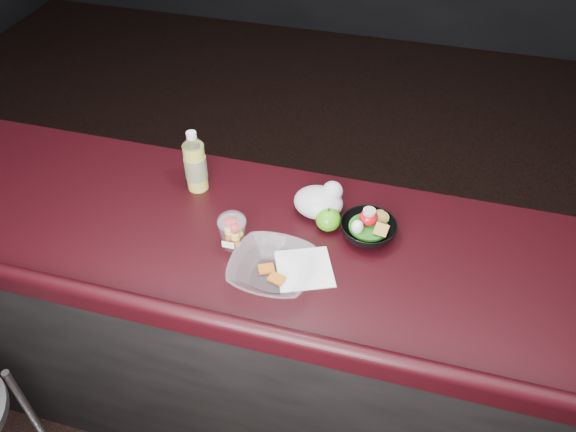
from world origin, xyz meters
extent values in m
cube|color=black|center=(0.00, 0.30, 0.49)|extent=(4.00, 0.65, 0.98)
cube|color=black|center=(0.00, 0.30, 1.00)|extent=(4.06, 0.71, 0.04)
cylinder|color=#BABAC0|center=(-0.75, -0.19, 0.36)|extent=(0.02, 0.02, 0.72)
cylinder|color=gold|center=(-0.34, 0.47, 1.11)|extent=(0.07, 0.07, 0.17)
cylinder|color=white|center=(-0.34, 0.47, 1.11)|extent=(0.07, 0.07, 0.17)
cone|color=white|center=(-0.34, 0.47, 1.21)|extent=(0.07, 0.07, 0.03)
cylinder|color=white|center=(-0.34, 0.47, 1.23)|extent=(0.03, 0.03, 0.02)
cylinder|color=#072D99|center=(-0.34, 0.47, 1.11)|extent=(0.07, 0.07, 0.08)
ellipsoid|color=white|center=(-0.13, 0.24, 1.12)|extent=(0.09, 0.09, 0.05)
ellipsoid|color=#2F800E|center=(0.13, 0.39, 1.06)|extent=(0.08, 0.08, 0.07)
cylinder|color=black|center=(0.13, 0.39, 1.10)|extent=(0.01, 0.01, 0.01)
ellipsoid|color=silver|center=(0.08, 0.45, 1.07)|extent=(0.16, 0.13, 0.09)
sphere|color=silver|center=(0.12, 0.47, 1.10)|extent=(0.07, 0.07, 0.07)
imported|color=black|center=(0.25, 0.39, 1.05)|extent=(0.19, 0.19, 0.05)
cylinder|color=#0F470C|center=(0.25, 0.39, 1.06)|extent=(0.12, 0.12, 0.01)
ellipsoid|color=red|center=(0.25, 0.40, 1.09)|extent=(0.06, 0.06, 0.05)
cylinder|color=beige|center=(0.25, 0.40, 1.11)|extent=(0.04, 0.04, 0.01)
ellipsoid|color=white|center=(0.22, 0.36, 1.08)|extent=(0.04, 0.04, 0.05)
imported|color=silver|center=(0.02, 0.15, 1.05)|extent=(0.25, 0.25, 0.06)
cube|color=#990F0C|center=(-0.01, 0.16, 1.03)|extent=(0.06, 0.05, 0.01)
cube|color=#990F0C|center=(0.03, 0.13, 1.03)|extent=(0.05, 0.04, 0.01)
cube|color=white|center=(0.10, 0.20, 1.02)|extent=(0.21, 0.21, 0.00)
camera|label=1|loc=(0.34, -0.87, 2.25)|focal=35.00mm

